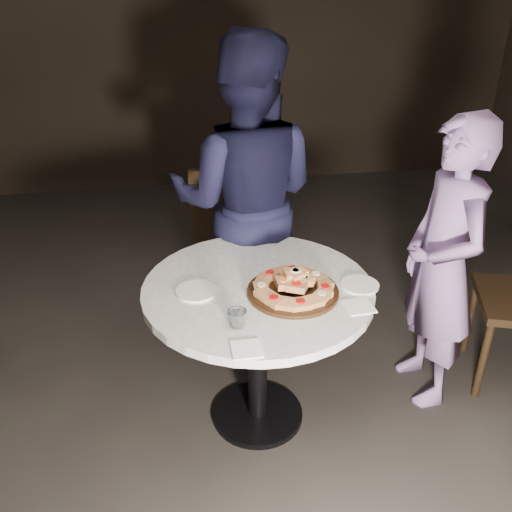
# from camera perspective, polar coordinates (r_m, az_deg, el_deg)

# --- Properties ---
(floor) EXTENTS (7.00, 7.00, 0.00)m
(floor) POSITION_cam_1_polar(r_m,az_deg,el_deg) (3.01, 3.07, -17.05)
(floor) COLOR black
(floor) RESTS_ON ground
(table) EXTENTS (1.11, 1.11, 0.79)m
(table) POSITION_cam_1_polar(r_m,az_deg,el_deg) (2.67, 0.18, -5.73)
(table) COLOR black
(table) RESTS_ON ground
(serving_board) EXTENTS (0.47, 0.47, 0.02)m
(serving_board) POSITION_cam_1_polar(r_m,az_deg,el_deg) (2.54, 3.71, -3.59)
(serving_board) COLOR black
(serving_board) RESTS_ON table
(focaccia_pile) EXTENTS (0.37, 0.36, 0.10)m
(focaccia_pile) POSITION_cam_1_polar(r_m,az_deg,el_deg) (2.52, 3.80, -2.86)
(focaccia_pile) COLOR #AC7042
(focaccia_pile) RESTS_ON serving_board
(plate_left) EXTENTS (0.21, 0.21, 0.01)m
(plate_left) POSITION_cam_1_polar(r_m,az_deg,el_deg) (2.56, -5.99, -3.51)
(plate_left) COLOR white
(plate_left) RESTS_ON table
(plate_right) EXTENTS (0.19, 0.19, 0.01)m
(plate_right) POSITION_cam_1_polar(r_m,az_deg,el_deg) (2.63, 10.36, -2.86)
(plate_right) COLOR white
(plate_right) RESTS_ON table
(water_glass) EXTENTS (0.08, 0.08, 0.08)m
(water_glass) POSITION_cam_1_polar(r_m,az_deg,el_deg) (2.31, -1.89, -6.29)
(water_glass) COLOR silver
(water_glass) RESTS_ON table
(napkin_near) EXTENTS (0.12, 0.12, 0.01)m
(napkin_near) POSITION_cam_1_polar(r_m,az_deg,el_deg) (2.21, -0.95, -9.30)
(napkin_near) COLOR white
(napkin_near) RESTS_ON table
(napkin_far) EXTENTS (0.13, 0.13, 0.01)m
(napkin_far) POSITION_cam_1_polar(r_m,az_deg,el_deg) (2.49, 10.27, -4.98)
(napkin_far) COLOR white
(napkin_far) RESTS_ON table
(chair_far) EXTENTS (0.57, 0.58, 0.93)m
(chair_far) POSITION_cam_1_polar(r_m,az_deg,el_deg) (3.80, -2.75, 3.43)
(chair_far) COLOR black
(chair_far) RESTS_ON ground
(diner_navy) EXTENTS (1.03, 0.90, 1.81)m
(diner_navy) POSITION_cam_1_polar(r_m,az_deg,el_deg) (3.18, -1.10, 5.58)
(diner_navy) COLOR black
(diner_navy) RESTS_ON ground
(diner_teal) EXTENTS (0.37, 0.56, 1.53)m
(diner_teal) POSITION_cam_1_polar(r_m,az_deg,el_deg) (2.95, 18.15, -0.99)
(diner_teal) COLOR #8066A3
(diner_teal) RESTS_ON ground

